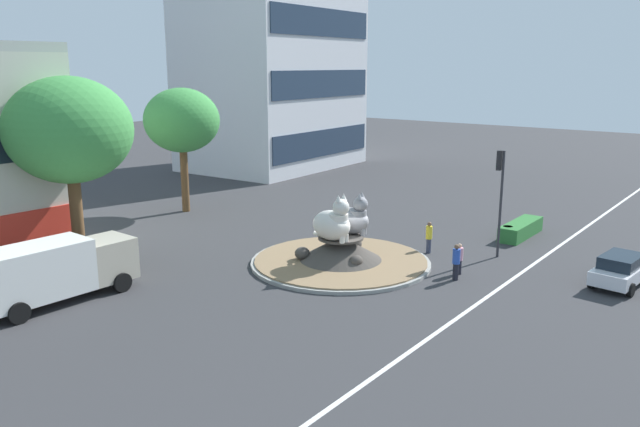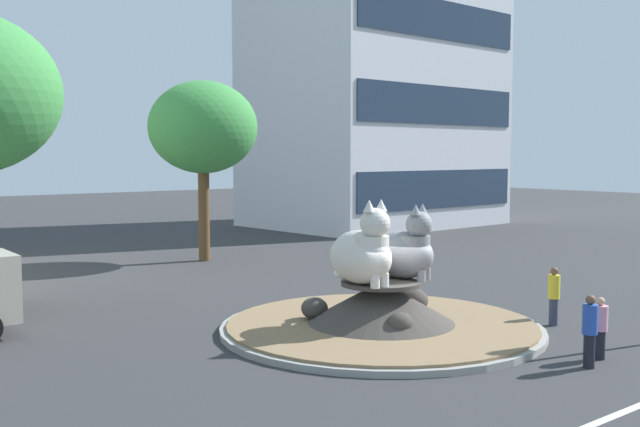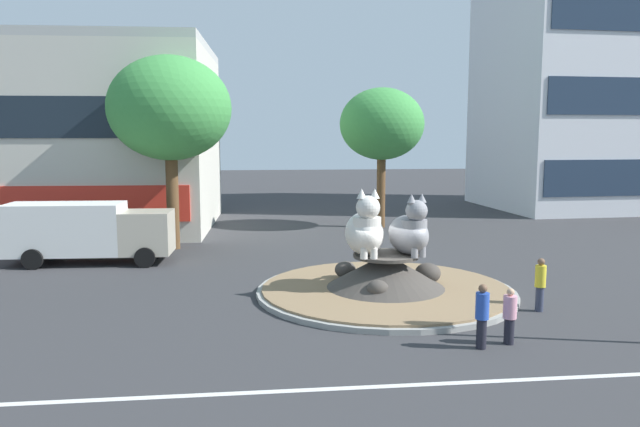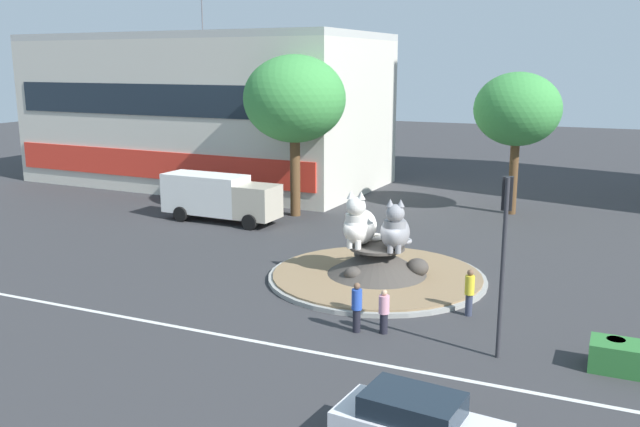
{
  "view_description": "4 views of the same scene",
  "coord_description": "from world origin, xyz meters",
  "px_view_note": "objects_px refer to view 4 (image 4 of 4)",
  "views": [
    {
      "loc": [
        -25.76,
        -18.4,
        10.2
      ],
      "look_at": [
        -2.03,
        -0.19,
        3.13
      ],
      "focal_mm": 35.4,
      "sensor_mm": 36.0,
      "label": 1
    },
    {
      "loc": [
        -14.87,
        -15.72,
        5.18
      ],
      "look_at": [
        -1.16,
        1.41,
        3.43
      ],
      "focal_mm": 41.99,
      "sensor_mm": 36.0,
      "label": 2
    },
    {
      "loc": [
        -4.83,
        -21.22,
        5.78
      ],
      "look_at": [
        -2.22,
        1.69,
        2.79
      ],
      "focal_mm": 34.0,
      "sensor_mm": 36.0,
      "label": 3
    },
    {
      "loc": [
        9.29,
        -26.88,
        9.18
      ],
      "look_at": [
        -3.04,
        0.76,
        2.5
      ],
      "focal_mm": 38.32,
      "sensor_mm": 36.0,
      "label": 4
    }
  ],
  "objects_px": {
    "cat_statue_white": "(359,225)",
    "delivery_box_truck": "(219,196)",
    "sedan_on_far_lane": "(418,424)",
    "pedestrian_pink_shirt": "(384,311)",
    "second_tree_near_tower": "(517,110)",
    "pedestrian_blue_shirt": "(357,306)",
    "litter_bin": "(615,353)",
    "broadleaf_tree_behind_island": "(295,100)",
    "shophouse_block": "(206,110)",
    "pedestrian_yellow_shirt": "(469,291)",
    "traffic_light_mast": "(505,235)",
    "cat_statue_grey": "(395,230)"
  },
  "relations": [
    {
      "from": "pedestrian_yellow_shirt",
      "to": "litter_bin",
      "type": "distance_m",
      "value": 5.66
    },
    {
      "from": "broadleaf_tree_behind_island",
      "to": "pedestrian_blue_shirt",
      "type": "bearing_deg",
      "value": -57.46
    },
    {
      "from": "delivery_box_truck",
      "to": "litter_bin",
      "type": "height_order",
      "value": "delivery_box_truck"
    },
    {
      "from": "traffic_light_mast",
      "to": "pedestrian_yellow_shirt",
      "type": "height_order",
      "value": "traffic_light_mast"
    },
    {
      "from": "pedestrian_yellow_shirt",
      "to": "pedestrian_pink_shirt",
      "type": "bearing_deg",
      "value": 3.05
    },
    {
      "from": "pedestrian_blue_shirt",
      "to": "cat_statue_white",
      "type": "bearing_deg",
      "value": 150.52
    },
    {
      "from": "shophouse_block",
      "to": "pedestrian_yellow_shirt",
      "type": "xyz_separation_m",
      "value": [
        25.19,
        -21.18,
        -4.7
      ]
    },
    {
      "from": "cat_statue_white",
      "to": "delivery_box_truck",
      "type": "distance_m",
      "value": 13.31
    },
    {
      "from": "pedestrian_blue_shirt",
      "to": "delivery_box_truck",
      "type": "height_order",
      "value": "delivery_box_truck"
    },
    {
      "from": "cat_statue_grey",
      "to": "sedan_on_far_lane",
      "type": "bearing_deg",
      "value": 4.25
    },
    {
      "from": "cat_statue_white",
      "to": "broadleaf_tree_behind_island",
      "type": "relative_size",
      "value": 0.26
    },
    {
      "from": "pedestrian_blue_shirt",
      "to": "pedestrian_pink_shirt",
      "type": "relative_size",
      "value": 1.13
    },
    {
      "from": "pedestrian_yellow_shirt",
      "to": "delivery_box_truck",
      "type": "distance_m",
      "value": 19.25
    },
    {
      "from": "cat_statue_grey",
      "to": "shophouse_block",
      "type": "bearing_deg",
      "value": -147.06
    },
    {
      "from": "litter_bin",
      "to": "delivery_box_truck",
      "type": "bearing_deg",
      "value": 151.22
    },
    {
      "from": "cat_statue_white",
      "to": "cat_statue_grey",
      "type": "distance_m",
      "value": 1.64
    },
    {
      "from": "second_tree_near_tower",
      "to": "delivery_box_truck",
      "type": "bearing_deg",
      "value": -149.18
    },
    {
      "from": "shophouse_block",
      "to": "pedestrian_blue_shirt",
      "type": "distance_m",
      "value": 33.13
    },
    {
      "from": "shophouse_block",
      "to": "pedestrian_yellow_shirt",
      "type": "bearing_deg",
      "value": -37.91
    },
    {
      "from": "broadleaf_tree_behind_island",
      "to": "pedestrian_blue_shirt",
      "type": "xyz_separation_m",
      "value": [
        10.15,
        -15.9,
        -6.12
      ]
    },
    {
      "from": "traffic_light_mast",
      "to": "shophouse_block",
      "type": "height_order",
      "value": "shophouse_block"
    },
    {
      "from": "shophouse_block",
      "to": "sedan_on_far_lane",
      "type": "bearing_deg",
      "value": -47.75
    },
    {
      "from": "second_tree_near_tower",
      "to": "delivery_box_truck",
      "type": "xyz_separation_m",
      "value": [
        -15.46,
        -9.22,
        -4.9
      ]
    },
    {
      "from": "shophouse_block",
      "to": "second_tree_near_tower",
      "type": "xyz_separation_m",
      "value": [
        23.88,
        -2.52,
        0.77
      ]
    },
    {
      "from": "broadleaf_tree_behind_island",
      "to": "pedestrian_yellow_shirt",
      "type": "relative_size",
      "value": 5.45
    },
    {
      "from": "pedestrian_blue_shirt",
      "to": "pedestrian_pink_shirt",
      "type": "height_order",
      "value": "pedestrian_blue_shirt"
    },
    {
      "from": "sedan_on_far_lane",
      "to": "delivery_box_truck",
      "type": "xyz_separation_m",
      "value": [
        -17.61,
        19.17,
        0.72
      ]
    },
    {
      "from": "traffic_light_mast",
      "to": "shophouse_block",
      "type": "xyz_separation_m",
      "value": [
        -26.82,
        24.4,
        1.64
      ]
    },
    {
      "from": "pedestrian_yellow_shirt",
      "to": "delivery_box_truck",
      "type": "bearing_deg",
      "value": -77.71
    },
    {
      "from": "sedan_on_far_lane",
      "to": "pedestrian_pink_shirt",
      "type": "bearing_deg",
      "value": 120.59
    },
    {
      "from": "cat_statue_white",
      "to": "second_tree_near_tower",
      "type": "bearing_deg",
      "value": 163.98
    },
    {
      "from": "traffic_light_mast",
      "to": "broadleaf_tree_behind_island",
      "type": "height_order",
      "value": "broadleaf_tree_behind_island"
    },
    {
      "from": "delivery_box_truck",
      "to": "traffic_light_mast",
      "type": "bearing_deg",
      "value": -32.49
    },
    {
      "from": "cat_statue_grey",
      "to": "shophouse_block",
      "type": "distance_m",
      "value": 28.6
    },
    {
      "from": "pedestrian_pink_shirt",
      "to": "cat_statue_grey",
      "type": "bearing_deg",
      "value": -24.58
    },
    {
      "from": "sedan_on_far_lane",
      "to": "traffic_light_mast",
      "type": "bearing_deg",
      "value": 88.78
    },
    {
      "from": "pedestrian_yellow_shirt",
      "to": "pedestrian_blue_shirt",
      "type": "bearing_deg",
      "value": -3.81
    },
    {
      "from": "cat_statue_white",
      "to": "broadleaf_tree_behind_island",
      "type": "xyz_separation_m",
      "value": [
        -8.02,
        10.09,
        4.68
      ]
    },
    {
      "from": "cat_statue_white",
      "to": "pedestrian_blue_shirt",
      "type": "bearing_deg",
      "value": 18.27
    },
    {
      "from": "pedestrian_pink_shirt",
      "to": "litter_bin",
      "type": "relative_size",
      "value": 1.76
    },
    {
      "from": "delivery_box_truck",
      "to": "litter_bin",
      "type": "distance_m",
      "value": 24.9
    },
    {
      "from": "cat_statue_grey",
      "to": "broadleaf_tree_behind_island",
      "type": "relative_size",
      "value": 0.25
    },
    {
      "from": "broadleaf_tree_behind_island",
      "to": "traffic_light_mast",
      "type": "bearing_deg",
      "value": -46.74
    },
    {
      "from": "broadleaf_tree_behind_island",
      "to": "second_tree_near_tower",
      "type": "height_order",
      "value": "broadleaf_tree_behind_island"
    },
    {
      "from": "shophouse_block",
      "to": "litter_bin",
      "type": "height_order",
      "value": "shophouse_block"
    },
    {
      "from": "pedestrian_yellow_shirt",
      "to": "second_tree_near_tower",
      "type": "bearing_deg",
      "value": -134.3
    },
    {
      "from": "pedestrian_blue_shirt",
      "to": "delivery_box_truck",
      "type": "xyz_separation_m",
      "value": [
        -13.53,
        12.62,
        0.57
      ]
    },
    {
      "from": "cat_statue_grey",
      "to": "pedestrian_blue_shirt",
      "type": "relative_size",
      "value": 1.33
    },
    {
      "from": "second_tree_near_tower",
      "to": "pedestrian_blue_shirt",
      "type": "bearing_deg",
      "value": -95.02
    },
    {
      "from": "litter_bin",
      "to": "broadleaf_tree_behind_island",
      "type": "bearing_deg",
      "value": 140.36
    }
  ]
}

